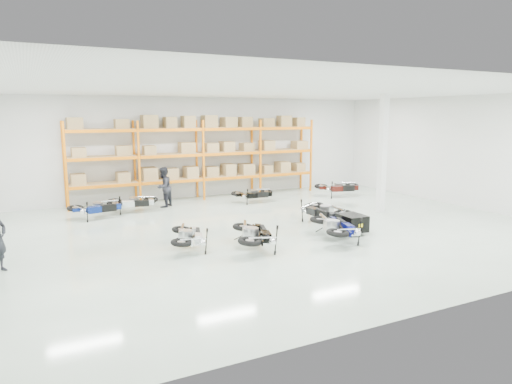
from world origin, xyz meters
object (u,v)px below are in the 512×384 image
moto_touring_right (323,207)px  moto_back_d (338,185)px  moto_back_b (133,199)px  moto_back_a (97,204)px  person_back (164,187)px  moto_black_far_left (255,230)px  trailer (352,223)px  moto_silver_left (189,232)px  moto_blue_centre (336,222)px  moto_back_c (254,191)px

moto_touring_right → moto_back_d: moto_touring_right is taller
moto_back_b → moto_back_d: (9.22, -0.75, 0.05)m
moto_back_a → person_back: (2.74, 0.99, 0.30)m
moto_back_d → person_back: size_ratio=1.11×
moto_black_far_left → moto_back_d: bearing=-122.1°
trailer → person_back: person_back is taller
moto_touring_right → person_back: person_back is taller
moto_back_a → moto_back_d: bearing=-99.4°
moto_silver_left → moto_touring_right: size_ratio=0.89×
moto_black_far_left → moto_blue_centre: bearing=-168.0°
moto_blue_centre → moto_back_c: size_ratio=1.20×
moto_silver_left → moto_back_d: bearing=-132.7°
moto_black_far_left → moto_back_c: 7.00m
moto_blue_centre → moto_black_far_left: size_ratio=1.02×
moto_black_far_left → moto_back_a: bearing=-42.4°
moto_blue_centre → trailer: size_ratio=1.30×
trailer → moto_touring_right: bearing=92.8°
moto_blue_centre → person_back: size_ratio=1.16×
moto_touring_right → trailer: 1.61m
moto_touring_right → moto_back_b: moto_touring_right is taller
trailer → moto_back_a: 9.08m
moto_back_d → person_back: 7.96m
moto_back_d → person_back: bearing=96.7°
moto_back_a → person_back: 2.93m
moto_back_c → moto_black_far_left: bearing=160.1°
moto_black_far_left → moto_back_a: (-3.36, 6.10, -0.05)m
moto_touring_right → moto_back_b: (-5.51, 4.84, -0.06)m
moto_touring_right → moto_back_a: bearing=146.1°
person_back → trailer: bearing=77.2°
moto_blue_centre → person_back: bearing=-50.2°
moto_silver_left → moto_back_c: (4.71, 5.49, -0.02)m
moto_black_far_left → moto_touring_right: moto_touring_right is taller
moto_black_far_left → moto_back_a: moto_black_far_left is taller
moto_silver_left → moto_touring_right: (5.17, 0.99, 0.07)m
moto_back_a → person_back: size_ratio=1.04×
moto_silver_left → moto_back_d: moto_back_d is taller
moto_blue_centre → moto_back_a: size_ratio=1.12×
moto_back_b → trailer: bearing=-128.0°
moto_back_b → moto_back_c: 5.06m
trailer → moto_back_b: (-5.51, 6.44, 0.15)m
moto_silver_left → moto_back_b: 5.84m
moto_back_b → person_back: (1.35, 0.46, 0.31)m
moto_black_far_left → moto_back_d: 9.33m
trailer → moto_back_a: (-6.89, 5.91, 0.16)m
moto_back_a → moto_back_d: 10.61m
trailer → moto_silver_left: bearing=176.1°
moto_silver_left → moto_back_d: 10.23m
moto_blue_centre → moto_back_d: moto_blue_centre is taller
trailer → moto_back_c: (-0.46, 6.10, 0.13)m
moto_silver_left → moto_back_d: size_ratio=0.91×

